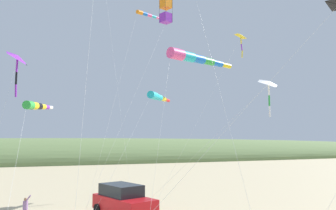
# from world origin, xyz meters

# --- Properties ---
(dune_ridge_grassy) EXTENTS (28.00, 240.00, 9.26)m
(dune_ridge_grassy) POSITION_xyz_m (55.00, 0.00, 0.00)
(dune_ridge_grassy) COLOR #6B844C
(dune_ridge_grassy) RESTS_ON ground_plane
(parked_car) EXTENTS (4.68, 3.25, 1.85)m
(parked_car) POSITION_xyz_m (1.24, -2.39, 0.95)
(parked_car) COLOR red
(parked_car) RESTS_ON ground_plane
(cooler_box) EXTENTS (0.62, 0.42, 0.42)m
(cooler_box) POSITION_xyz_m (3.98, -2.94, 0.21)
(cooler_box) COLOR green
(cooler_box) RESTS_ON ground_plane
(person_child_green_jacket) EXTENTS (0.33, 0.42, 1.39)m
(person_child_green_jacket) POSITION_xyz_m (2.07, 2.95, 0.76)
(person_child_green_jacket) COLOR #8E6B9E
(person_child_green_jacket) RESTS_ON ground_plane
(kite_windsock_long_streamer_right) EXTENTS (9.36, 8.01, 8.28)m
(kite_windsock_long_streamer_right) POSITION_xyz_m (7.81, -6.54, 7.98)
(kite_windsock_long_streamer_right) COLOR #1EB7C6
(kite_windsock_long_streamer_right) RESTS_ON ground_plane
(kite_delta_long_streamer_left) EXTENTS (7.99, 12.48, 15.66)m
(kite_delta_long_streamer_left) POSITION_xyz_m (11.54, -16.90, 15.23)
(kite_delta_long_streamer_left) COLOR yellow
(kite_delta_long_streamer_left) RESTS_ON ground_plane
(kite_windsock_white_trailing) EXTENTS (10.28, 8.34, 16.38)m
(kite_windsock_white_trailing) POSITION_xyz_m (10.84, -6.47, 16.06)
(kite_windsock_white_trailing) COLOR orange
(kite_windsock_white_trailing) RESTS_ON ground_plane
(kite_windsock_teal_far_right) EXTENTS (10.89, 1.68, 6.67)m
(kite_windsock_teal_far_right) POSITION_xyz_m (2.31, 2.59, 6.44)
(kite_windsock_teal_far_right) COLOR green
(kite_windsock_teal_far_right) RESTS_ON ground_plane
(kite_windsock_orange_high_right) EXTENTS (8.97, 9.23, 10.42)m
(kite_windsock_orange_high_right) POSITION_xyz_m (2.24, -7.46, 10.06)
(kite_windsock_orange_high_right) COLOR #EF4C93
(kite_windsock_orange_high_right) RESTS_ON ground_plane
(kite_box_green_low_center) EXTENTS (8.14, 8.15, 16.91)m
(kite_box_green_low_center) POSITION_xyz_m (8.78, -7.59, 15.83)
(kite_box_green_low_center) COLOR orange
(kite_box_green_low_center) RESTS_ON ground_plane
(kite_delta_small_distant) EXTENTS (1.65, 9.93, 8.57)m
(kite_delta_small_distant) POSITION_xyz_m (-0.16, -11.72, 8.14)
(kite_delta_small_distant) COLOR white
(kite_delta_small_distant) RESTS_ON ground_plane
(kite_delta_magenta_far_left) EXTENTS (3.81, 2.58, 10.66)m
(kite_delta_magenta_far_left) POSITION_xyz_m (6.52, 4.06, 10.09)
(kite_delta_magenta_far_left) COLOR purple
(kite_delta_magenta_far_left) RESTS_ON ground_plane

